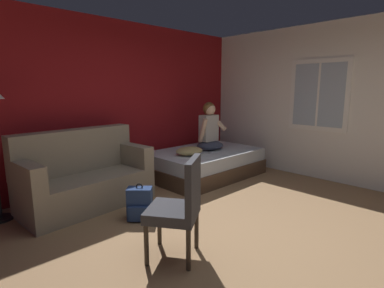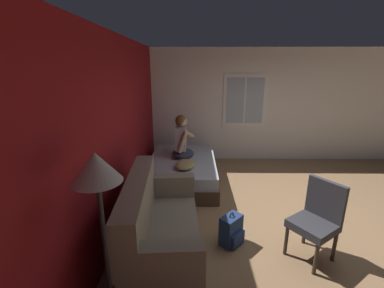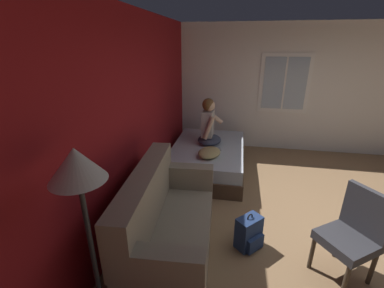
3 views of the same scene
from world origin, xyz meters
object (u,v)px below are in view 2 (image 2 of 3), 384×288
object	(u,v)px
couch	(158,229)
backpack	(232,231)
bed	(183,170)
person_seated	(182,140)
throw_pillow	(185,164)
floor_lamp	(98,188)
side_chair	(317,218)
cell_phone	(193,161)

from	to	relation	value
couch	backpack	distance (m)	0.98
bed	person_seated	xyz separation A→B (m)	(0.13, 0.01, 0.60)
couch	throw_pillow	bearing A→B (deg)	-8.51
couch	backpack	xyz separation A→B (m)	(0.27, -0.92, -0.20)
bed	throw_pillow	world-z (taller)	throw_pillow
backpack	floor_lamp	size ratio (longest dim) A/B	0.27
floor_lamp	bed	bearing A→B (deg)	-7.87
backpack	throw_pillow	distance (m)	1.66
side_chair	person_seated	bearing A→B (deg)	37.16
throw_pillow	floor_lamp	bearing A→B (deg)	169.21
bed	cell_phone	size ratio (longest dim) A/B	14.07
throw_pillow	side_chair	bearing A→B (deg)	-135.76
side_chair	backpack	bearing A→B (deg)	77.92
bed	side_chair	size ratio (longest dim) A/B	2.07
side_chair	floor_lamp	size ratio (longest dim) A/B	0.58
backpack	cell_phone	bearing A→B (deg)	16.13
throw_pillow	cell_phone	size ratio (longest dim) A/B	3.33
bed	couch	distance (m)	2.22
person_seated	side_chair	bearing A→B (deg)	-142.84
couch	person_seated	size ratio (longest dim) A/B	2.00
couch	cell_phone	distance (m)	2.13
couch	throw_pillow	distance (m)	1.77
floor_lamp	cell_phone	bearing A→B (deg)	-12.05
backpack	floor_lamp	world-z (taller)	floor_lamp
floor_lamp	couch	bearing A→B (deg)	-14.79
backpack	bed	bearing A→B (deg)	20.89
backpack	person_seated	bearing A→B (deg)	19.88
person_seated	bed	bearing A→B (deg)	-176.12
throw_pillow	cell_phone	distance (m)	0.37
cell_phone	floor_lamp	size ratio (longest dim) A/B	0.08
side_chair	backpack	world-z (taller)	side_chair
bed	floor_lamp	size ratio (longest dim) A/B	1.19
side_chair	bed	bearing A→B (deg)	38.68
person_seated	backpack	xyz separation A→B (m)	(-2.07, -0.75, -0.64)
bed	couch	bearing A→B (deg)	175.28
bed	side_chair	bearing A→B (deg)	-141.32
side_chair	floor_lamp	xyz separation A→B (m)	(-1.04, 2.16, 0.90)
side_chair	person_seated	distance (m)	2.88
bed	cell_phone	xyz separation A→B (m)	(-0.12, -0.21, 0.25)
couch	floor_lamp	bearing A→B (deg)	165.21
person_seated	throw_pillow	size ratio (longest dim) A/B	1.82
side_chair	person_seated	size ratio (longest dim) A/B	1.12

